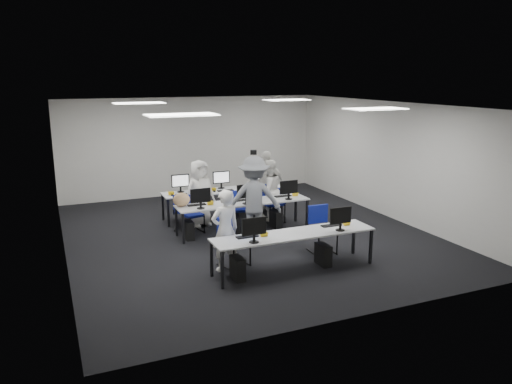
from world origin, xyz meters
name	(u,v)px	position (x,y,z in m)	size (l,w,h in m)	color
room	(246,171)	(0.00, 0.00, 1.50)	(9.00, 9.02, 3.00)	black
ceiling_panels	(246,106)	(0.00, 0.00, 2.98)	(5.20, 4.60, 0.02)	white
desk_front	(294,236)	(0.00, -2.40, 0.68)	(3.20, 0.70, 0.73)	#BBBDC0
desk_mid	(243,204)	(0.00, 0.20, 0.68)	(3.20, 0.70, 0.73)	#BBBDC0
desk_back	(224,192)	(0.00, 1.60, 0.68)	(3.20, 0.70, 0.73)	#BBBDC0
equipment_front	(285,254)	(-0.19, -2.42, 0.36)	(2.51, 0.41, 1.19)	#0C2FA0
equipment_mid	(236,218)	(-0.19, 0.18, 0.36)	(2.91, 0.41, 1.19)	white
equipment_back	(230,203)	(0.19, 1.62, 0.36)	(2.91, 0.41, 1.19)	white
chair_0	(233,250)	(-0.99, -1.74, 0.31)	(0.64, 0.66, 0.98)	navy
chair_1	(322,238)	(0.99, -1.77, 0.31)	(0.49, 0.53, 0.98)	navy
chair_2	(193,221)	(-1.12, 0.64, 0.26)	(0.50, 0.53, 0.84)	navy
chair_3	(241,215)	(0.13, 0.67, 0.26)	(0.49, 0.51, 0.82)	navy
chair_4	(273,210)	(0.99, 0.67, 0.30)	(0.50, 0.53, 0.95)	navy
chair_5	(183,217)	(-1.26, 1.00, 0.28)	(0.56, 0.59, 0.89)	navy
chair_6	(229,212)	(-0.06, 1.08, 0.27)	(0.42, 0.45, 0.85)	navy
chair_7	(276,207)	(1.27, 1.06, 0.26)	(0.46, 0.49, 0.82)	navy
handbag	(181,200)	(-1.45, 0.36, 0.89)	(0.39, 0.25, 0.32)	#A07352
student_0	(225,230)	(-1.20, -1.90, 0.79)	(0.58, 0.38, 1.58)	silver
student_1	(268,190)	(0.96, 0.88, 0.78)	(0.76, 0.59, 1.57)	silver
student_2	(200,193)	(-0.80, 1.09, 0.82)	(0.80, 0.52, 1.64)	silver
student_3	(265,185)	(0.98, 1.11, 0.88)	(1.03, 0.43, 1.76)	silver
photographer	(254,198)	(0.02, -0.40, 0.95)	(1.23, 0.71, 1.90)	gray
dslr_camera	(253,152)	(0.08, -0.23, 1.97)	(0.14, 0.18, 0.10)	black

